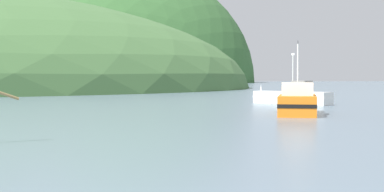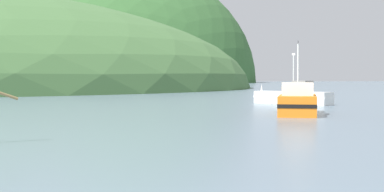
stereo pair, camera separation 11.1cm
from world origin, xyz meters
name	(u,v)px [view 2 (the right image)]	position (x,y,z in m)	size (l,w,h in m)	color
hill_far_left	(126,83)	(39.50, 252.70, 0.00)	(118.82, 95.06, 105.00)	#386633
fishing_boat_orange	(298,103)	(11.88, 33.78, 0.81)	(5.93, 8.12, 5.25)	orange
fishing_boat_white	(293,97)	(18.51, 47.62, 0.75)	(5.40, 8.24, 4.97)	white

